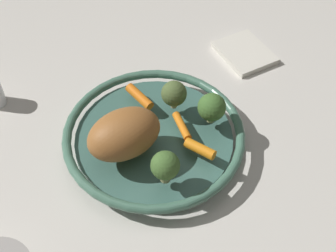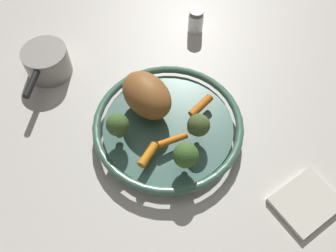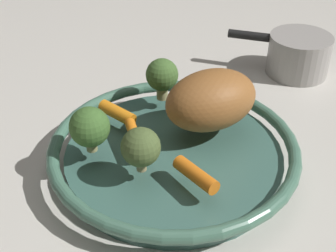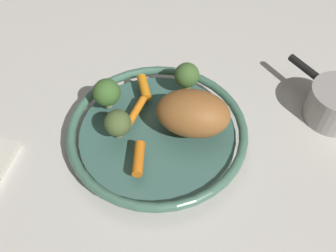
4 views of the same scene
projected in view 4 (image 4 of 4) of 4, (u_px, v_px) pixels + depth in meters
name	position (u px, v px, depth m)	size (l,w,h in m)	color
ground_plane	(158.00, 141.00, 0.78)	(2.10, 2.10, 0.00)	beige
serving_bowl	(157.00, 134.00, 0.76)	(0.35, 0.35, 0.05)	#3D665B
roast_chicken_piece	(193.00, 113.00, 0.71)	(0.14, 0.09, 0.08)	#975D2D
baby_carrot_right	(144.00, 87.00, 0.80)	(0.02, 0.02, 0.06)	orange
baby_carrot_near_rim	(139.00, 158.00, 0.69)	(0.02, 0.02, 0.07)	orange
baby_carrot_left	(136.00, 111.00, 0.76)	(0.01, 0.01, 0.07)	orange
broccoli_floret_large	(118.00, 123.00, 0.70)	(0.05, 0.05, 0.06)	tan
broccoli_floret_mid	(187.00, 76.00, 0.77)	(0.05, 0.05, 0.07)	tan
broccoli_floret_edge	(107.00, 93.00, 0.75)	(0.05, 0.05, 0.06)	tan
saucepan	(335.00, 103.00, 0.79)	(0.16, 0.16, 0.08)	#9E9993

